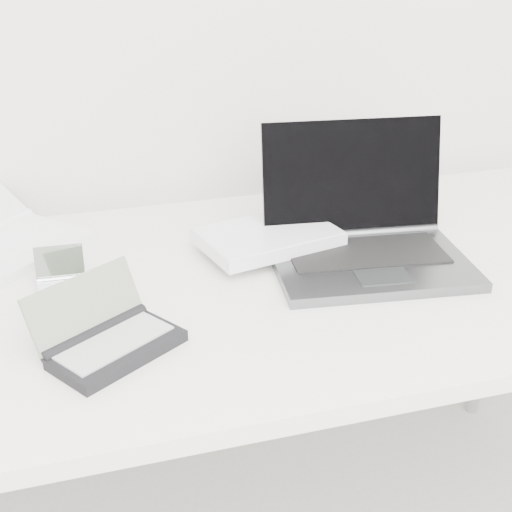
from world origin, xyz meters
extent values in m
cube|color=white|center=(0.00, 1.55, 0.71)|extent=(1.60, 0.80, 0.03)
cylinder|color=silver|center=(0.75, 1.90, 0.35)|extent=(0.04, 0.04, 0.70)
cube|color=#515255|center=(0.19, 1.51, 0.74)|extent=(0.38, 0.28, 0.02)
cube|color=black|center=(0.20, 1.55, 0.75)|extent=(0.31, 0.17, 0.00)
cube|color=black|center=(0.21, 1.66, 0.86)|extent=(0.36, 0.10, 0.22)
cylinder|color=#515255|center=(0.21, 1.63, 0.75)|extent=(0.35, 0.06, 0.02)
cube|color=#3A3D40|center=(0.18, 1.45, 0.75)|extent=(0.10, 0.07, 0.00)
cube|color=silver|center=(0.03, 1.64, 0.76)|extent=(0.28, 0.22, 0.03)
cube|color=silver|center=(0.03, 1.64, 0.78)|extent=(0.28, 0.21, 0.00)
cube|color=white|center=(-0.45, 1.77, 0.74)|extent=(0.33, 0.32, 0.02)
cube|color=white|center=(-0.46, 1.78, 0.75)|extent=(0.26, 0.25, 0.00)
cube|color=silver|center=(-0.36, 1.58, 0.74)|extent=(0.09, 0.07, 0.01)
cube|color=silver|center=(-0.36, 1.58, 0.74)|extent=(0.07, 0.04, 0.00)
cube|color=gray|center=(-0.36, 1.63, 0.77)|extent=(0.08, 0.03, 0.06)
cylinder|color=silver|center=(-0.36, 1.61, 0.74)|extent=(0.08, 0.02, 0.01)
cube|color=black|center=(-0.29, 1.36, 0.74)|extent=(0.22, 0.19, 0.02)
cube|color=#969696|center=(-0.29, 1.37, 0.75)|extent=(0.18, 0.15, 0.00)
cube|color=slate|center=(-0.33, 1.42, 0.79)|extent=(0.18, 0.14, 0.08)
cylinder|color=black|center=(-0.31, 1.40, 0.75)|extent=(0.17, 0.12, 0.02)
camera|label=1|loc=(-0.34, 0.45, 1.32)|focal=50.00mm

